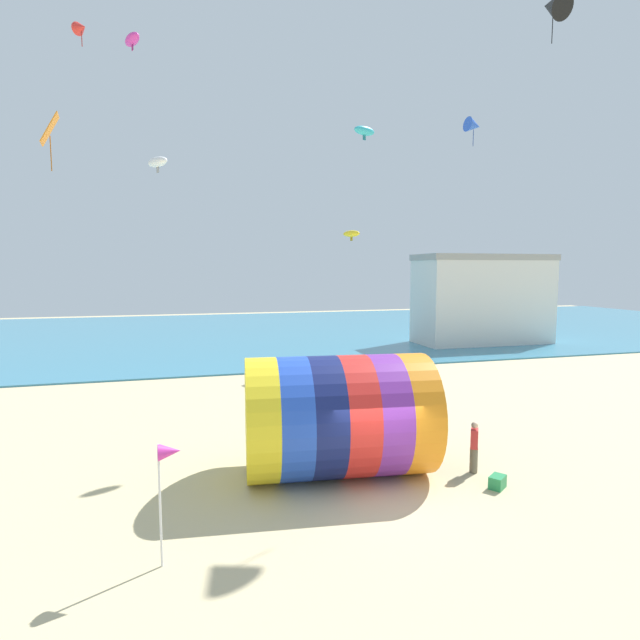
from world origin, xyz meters
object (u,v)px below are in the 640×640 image
object	(u,v)px
kite_yellow_parafoil	(351,234)
kite_white_parafoil	(158,162)
kite_cyan_parafoil	(364,131)
kite_red_delta	(81,28)
kite_orange_diamond	(50,130)
bystander_near_water	(383,393)
giant_inflatable_tube	(338,416)
kite_magenta_parafoil	(132,40)
kite_blue_delta	(474,126)
kite_black_delta	(553,6)
beach_flag	(169,457)
kite_handler	(474,447)
cooler_box	(497,482)

from	to	relation	value
kite_yellow_parafoil	kite_white_parafoil	world-z (taller)	kite_white_parafoil
kite_cyan_parafoil	kite_red_delta	distance (m)	11.52
kite_orange_diamond	bystander_near_water	world-z (taller)	kite_orange_diamond
giant_inflatable_tube	kite_white_parafoil	size ratio (longest dim) A/B	3.65
kite_magenta_parafoil	kite_cyan_parafoil	bearing A→B (deg)	1.75
kite_blue_delta	kite_black_delta	world-z (taller)	kite_black_delta
kite_black_delta	beach_flag	xyz separation A→B (m)	(-14.27, -6.62, -13.85)
giant_inflatable_tube	beach_flag	distance (m)	5.99
kite_handler	kite_black_delta	bearing A→B (deg)	36.58
kite_orange_diamond	kite_handler	bearing A→B (deg)	-18.53
bystander_near_water	kite_magenta_parafoil	bearing A→B (deg)	-178.20
kite_red_delta	kite_handler	bearing A→B (deg)	-35.89
giant_inflatable_tube	kite_black_delta	size ratio (longest dim) A/B	2.91
kite_orange_diamond	kite_red_delta	xyz separation A→B (m)	(0.27, 4.56, 4.98)
kite_white_parafoil	kite_blue_delta	world-z (taller)	kite_blue_delta
kite_yellow_parafoil	kite_black_delta	xyz separation A→B (m)	(3.71, -12.78, 7.77)
giant_inflatable_tube	kite_red_delta	bearing A→B (deg)	135.77
kite_orange_diamond	kite_black_delta	world-z (taller)	kite_black_delta
kite_yellow_parafoil	bystander_near_water	xyz separation A→B (m)	(-1.84, -9.90, -7.61)
kite_handler	bystander_near_water	size ratio (longest dim) A/B	0.98
giant_inflatable_tube	kite_magenta_parafoil	distance (m)	14.93
cooler_box	kite_orange_diamond	bearing A→B (deg)	156.80
giant_inflatable_tube	kite_black_delta	distance (m)	17.50
kite_yellow_parafoil	kite_handler	bearing A→B (deg)	-95.80
kite_blue_delta	beach_flag	distance (m)	21.18
kite_white_parafoil	kite_blue_delta	xyz separation A→B (m)	(14.78, -4.45, 1.63)
giant_inflatable_tube	bystander_near_water	bearing A→B (deg)	56.55
kite_blue_delta	kite_cyan_parafoil	size ratio (longest dim) A/B	1.14
kite_orange_diamond	kite_black_delta	bearing A→B (deg)	-0.26
kite_red_delta	beach_flag	xyz separation A→B (m)	(3.12, -11.26, -13.03)
kite_cyan_parafoil	kite_black_delta	xyz separation A→B (m)	(6.56, -2.85, 4.32)
beach_flag	kite_magenta_parafoil	bearing A→B (deg)	97.08
kite_red_delta	bystander_near_water	distance (m)	18.84
kite_magenta_parafoil	kite_blue_delta	distance (m)	15.45
kite_handler	kite_yellow_parafoil	distance (m)	18.54
kite_handler	kite_blue_delta	size ratio (longest dim) A/B	1.18
kite_blue_delta	kite_red_delta	distance (m)	17.35
kite_blue_delta	bystander_near_water	bearing A→B (deg)	-158.81
kite_handler	kite_red_delta	bearing A→B (deg)	144.11
giant_inflatable_tube	kite_black_delta	bearing A→B (deg)	17.88
bystander_near_water	kite_blue_delta	bearing A→B (deg)	21.19
kite_orange_diamond	kite_black_delta	distance (m)	18.59
kite_handler	kite_white_parafoil	size ratio (longest dim) A/B	0.99
kite_orange_diamond	cooler_box	xyz separation A→B (m)	(12.28, -5.27, -10.23)
kite_blue_delta	giant_inflatable_tube	bearing A→B (deg)	-139.18
kite_blue_delta	kite_black_delta	size ratio (longest dim) A/B	0.67
kite_handler	kite_red_delta	xyz separation A→B (m)	(-11.97, 8.66, 14.58)
giant_inflatable_tube	kite_cyan_parafoil	xyz separation A→B (m)	(2.92, 5.91, 10.06)
kite_blue_delta	kite_cyan_parafoil	xyz separation A→B (m)	(-6.37, -2.12, -1.24)
kite_blue_delta	kite_red_delta	world-z (taller)	kite_red_delta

